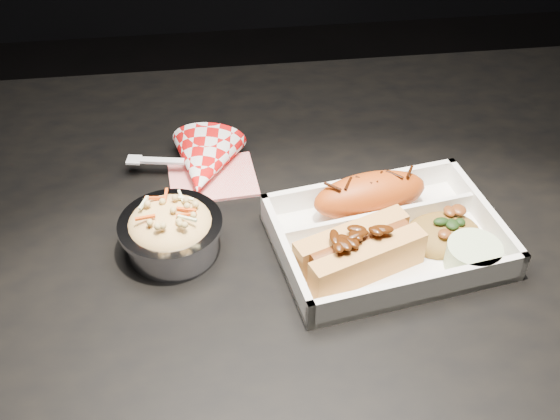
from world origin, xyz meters
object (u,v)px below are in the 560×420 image
object	(u,v)px
foil_coleslaw_cup	(171,230)
dining_table	(325,283)
hotdog	(360,250)
fried_pastry	(370,195)
napkin_fork	(204,165)
food_tray	(386,240)

from	to	relation	value
foil_coleslaw_cup	dining_table	bearing A→B (deg)	2.73
foil_coleslaw_cup	hotdog	bearing A→B (deg)	-16.09
fried_pastry	napkin_fork	bearing A→B (deg)	151.61
fried_pastry	foil_coleslaw_cup	distance (m)	0.24
fried_pastry	hotdog	xyz separation A→B (m)	(-0.03, -0.09, -0.00)
fried_pastry	napkin_fork	xyz separation A→B (m)	(-0.19, 0.10, -0.02)
hotdog	napkin_fork	bearing A→B (deg)	109.35
food_tray	hotdog	world-z (taller)	hotdog
hotdog	food_tray	bearing A→B (deg)	19.54
dining_table	food_tray	xyz separation A→B (m)	(0.06, -0.03, 0.10)
food_tray	napkin_fork	world-z (taller)	napkin_fork
napkin_fork	hotdog	bearing A→B (deg)	-39.65
dining_table	fried_pastry	xyz separation A→B (m)	(0.05, 0.02, 0.12)
fried_pastry	napkin_fork	size ratio (longest dim) A/B	0.83
fried_pastry	foil_coleslaw_cup	xyz separation A→B (m)	(-0.23, -0.03, -0.00)
dining_table	napkin_fork	size ratio (longest dim) A/B	7.18
food_tray	fried_pastry	xyz separation A→B (m)	(-0.01, 0.05, 0.02)
dining_table	hotdog	bearing A→B (deg)	-72.90
food_tray	hotdog	distance (m)	0.06
food_tray	hotdog	xyz separation A→B (m)	(-0.04, -0.03, 0.02)
fried_pastry	napkin_fork	distance (m)	0.22
dining_table	napkin_fork	bearing A→B (deg)	138.44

